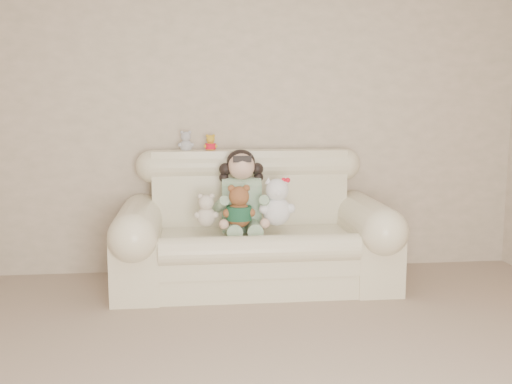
{
  "coord_description": "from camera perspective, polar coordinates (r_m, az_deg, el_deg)",
  "views": [
    {
      "loc": [
        -0.52,
        -2.53,
        1.42
      ],
      "look_at": [
        -0.04,
        1.9,
        0.75
      ],
      "focal_mm": 42.64,
      "sensor_mm": 36.0,
      "label": 1
    }
  ],
  "objects": [
    {
      "name": "seated_child",
      "position": [
        4.67,
        -1.38,
        0.19
      ],
      "size": [
        0.4,
        0.48,
        0.64
      ],
      "primitive_type": null,
      "rotation": [
        0.0,
        0.0,
        -0.03
      ],
      "color": "#317336",
      "rests_on": "sofa"
    },
    {
      "name": "grey_mini_plush",
      "position": [
        4.9,
        -6.59,
        4.9
      ],
      "size": [
        0.15,
        0.13,
        0.2
      ],
      "primitive_type": null,
      "rotation": [
        0.0,
        0.0,
        -0.27
      ],
      "color": "silver",
      "rests_on": "sofa"
    },
    {
      "name": "white_cat",
      "position": [
        4.51,
        1.97,
        -0.44
      ],
      "size": [
        0.29,
        0.23,
        0.43
      ],
      "primitive_type": null,
      "rotation": [
        0.0,
        0.0,
        -0.07
      ],
      "color": "white",
      "rests_on": "sofa"
    },
    {
      "name": "yellow_mini_bear",
      "position": [
        4.9,
        -4.29,
        4.73
      ],
      "size": [
        0.12,
        0.1,
        0.17
      ],
      "primitive_type": null,
      "rotation": [
        0.0,
        0.0,
        -0.19
      ],
      "color": "gold",
      "rests_on": "sofa"
    },
    {
      "name": "cream_teddy",
      "position": [
        4.49,
        -4.7,
        -1.41
      ],
      "size": [
        0.21,
        0.18,
        0.29
      ],
      "primitive_type": null,
      "rotation": [
        0.0,
        0.0,
        0.23
      ],
      "color": "beige",
      "rests_on": "sofa"
    },
    {
      "name": "sofa",
      "position": [
        4.64,
        -0.14,
        -2.69
      ],
      "size": [
        2.1,
        0.95,
        1.03
      ],
      "primitive_type": null,
      "color": "beige",
      "rests_on": "floor"
    },
    {
      "name": "wall_back",
      "position": [
        5.06,
        -0.31,
        7.2
      ],
      "size": [
        4.5,
        0.0,
        4.5
      ],
      "primitive_type": "plane",
      "rotation": [
        1.57,
        0.0,
        0.0
      ],
      "color": "beige",
      "rests_on": "ground"
    },
    {
      "name": "brown_teddy",
      "position": [
        4.44,
        -1.61,
        -0.97
      ],
      "size": [
        0.28,
        0.24,
        0.37
      ],
      "primitive_type": null,
      "rotation": [
        0.0,
        0.0,
        -0.3
      ],
      "color": "brown",
      "rests_on": "sofa"
    }
  ]
}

